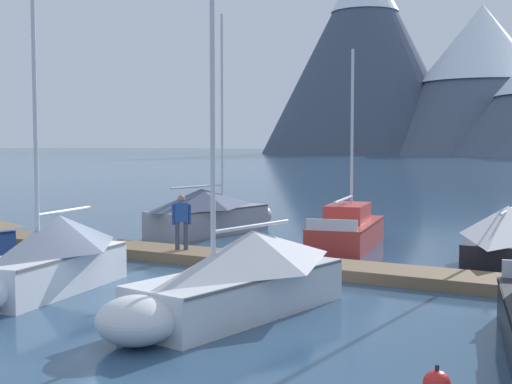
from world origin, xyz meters
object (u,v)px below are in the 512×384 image
at_px(sailboat_outer_slip, 236,277).
at_px(mooring_buoy_channel_marker, 437,384).
at_px(sailboat_mid_dock_starboard, 46,257).
at_px(person_on_dock, 182,219).
at_px(sailboat_far_berth, 350,229).
at_px(sailboat_mid_dock_port, 211,212).
at_px(sailboat_end_of_dock, 511,233).

bearing_deg(sailboat_outer_slip, mooring_buoy_channel_marker, -27.87).
xyz_separation_m(sailboat_mid_dock_starboard, person_on_dock, (-0.04, 5.53, 0.39)).
distance_m(sailboat_far_berth, mooring_buoy_channel_marker, 14.92).
distance_m(sailboat_mid_dock_port, person_on_dock, 6.04).
bearing_deg(mooring_buoy_channel_marker, sailboat_mid_dock_starboard, 167.09).
relative_size(sailboat_outer_slip, sailboat_end_of_dock, 0.93).
relative_size(sailboat_far_berth, sailboat_outer_slip, 0.89).
bearing_deg(sailboat_outer_slip, person_on_dock, 134.41).
distance_m(sailboat_far_berth, person_on_dock, 6.42).
xyz_separation_m(sailboat_mid_dock_port, mooring_buoy_channel_marker, (12.53, -13.30, -0.67)).
relative_size(sailboat_mid_dock_starboard, sailboat_outer_slip, 1.14).
bearing_deg(mooring_buoy_channel_marker, sailboat_outer_slip, 152.13).
height_order(sailboat_far_berth, person_on_dock, sailboat_far_berth).
bearing_deg(sailboat_far_berth, sailboat_mid_dock_starboard, -106.34).
bearing_deg(sailboat_mid_dock_port, sailboat_mid_dock_starboard, -76.95).
height_order(sailboat_mid_dock_port, sailboat_far_berth, sailboat_mid_dock_port).
xyz_separation_m(sailboat_outer_slip, sailboat_end_of_dock, (3.56, 10.48, -0.03)).
xyz_separation_m(sailboat_far_berth, mooring_buoy_channel_marker, (6.75, -13.30, -0.37)).
relative_size(sailboat_far_berth, person_on_dock, 4.04).
bearing_deg(sailboat_far_berth, mooring_buoy_channel_marker, -63.09).
bearing_deg(sailboat_mid_dock_port, person_on_dock, -65.34).
bearing_deg(sailboat_outer_slip, sailboat_mid_dock_port, 125.51).
relative_size(sailboat_mid_dock_port, sailboat_outer_slip, 1.12).
xyz_separation_m(sailboat_mid_dock_starboard, sailboat_outer_slip, (5.09, 0.30, -0.05)).
bearing_deg(sailboat_end_of_dock, sailboat_outer_slip, -108.76).
distance_m(sailboat_outer_slip, mooring_buoy_channel_marker, 5.57).
relative_size(sailboat_mid_dock_starboard, mooring_buoy_channel_marker, 18.55).
height_order(sailboat_mid_dock_port, mooring_buoy_channel_marker, sailboat_mid_dock_port).
relative_size(sailboat_mid_dock_port, person_on_dock, 5.08).
bearing_deg(sailboat_far_berth, sailboat_outer_slip, -80.14).
height_order(sailboat_mid_dock_port, sailboat_end_of_dock, sailboat_mid_dock_port).
xyz_separation_m(sailboat_outer_slip, person_on_dock, (-5.13, 5.23, 0.44)).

